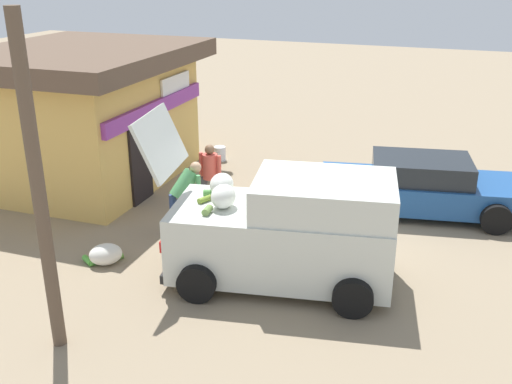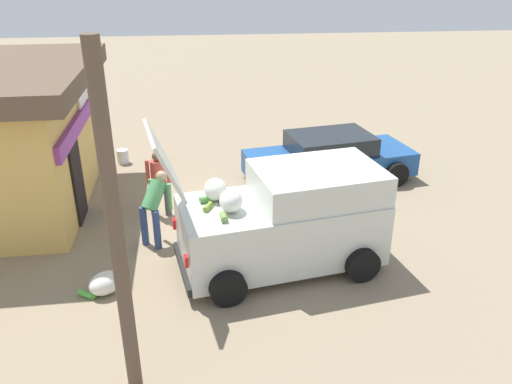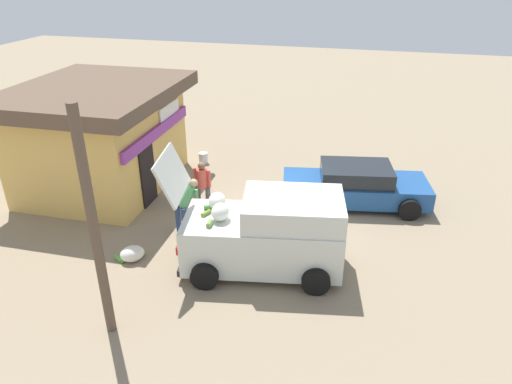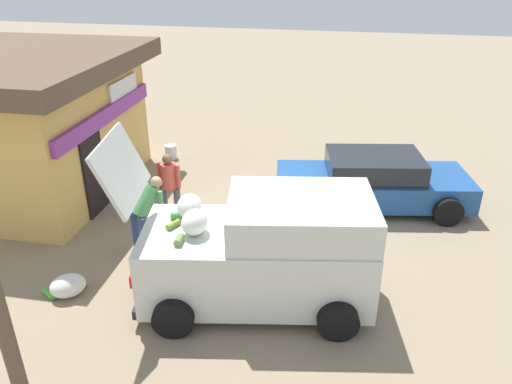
{
  "view_description": "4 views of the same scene",
  "coord_description": "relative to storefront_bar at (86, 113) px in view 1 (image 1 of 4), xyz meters",
  "views": [
    {
      "loc": [
        -10.98,
        -3.33,
        5.41
      ],
      "look_at": [
        -0.12,
        0.73,
        0.85
      ],
      "focal_mm": 41.61,
      "sensor_mm": 36.0,
      "label": 1
    },
    {
      "loc": [
        -10.6,
        0.96,
        5.64
      ],
      "look_at": [
        -0.78,
        -0.11,
        1.04
      ],
      "focal_mm": 36.04,
      "sensor_mm": 36.0,
      "label": 2
    },
    {
      "loc": [
        -11.55,
        -2.82,
        7.05
      ],
      "look_at": [
        -0.03,
        0.23,
        1.06
      ],
      "focal_mm": 33.1,
      "sensor_mm": 36.0,
      "label": 3
    },
    {
      "loc": [
        -8.99,
        -1.9,
        5.59
      ],
      "look_at": [
        -0.12,
        -0.05,
        1.15
      ],
      "focal_mm": 35.06,
      "sensor_mm": 36.0,
      "label": 4
    }
  ],
  "objects": [
    {
      "name": "storefront_bar",
      "position": [
        0.0,
        0.0,
        0.0
      ],
      "size": [
        5.88,
        4.97,
        3.41
      ],
      "color": "#E0B259",
      "rests_on": "ground_plane"
    },
    {
      "name": "paint_bucket",
      "position": [
        2.61,
        -2.52,
        -1.58
      ],
      "size": [
        0.34,
        0.34,
        0.41
      ],
      "primitive_type": "cylinder",
      "color": "silver",
      "rests_on": "ground_plane"
    },
    {
      "name": "unloaded_banana_pile",
      "position": [
        -3.87,
        -2.99,
        -1.6
      ],
      "size": [
        0.76,
        0.9,
        0.41
      ],
      "color": "silver",
      "rests_on": "ground_plane"
    },
    {
      "name": "delivery_van",
      "position": [
        -3.25,
        -6.43,
        -0.79
      ],
      "size": [
        2.72,
        4.51,
        2.98
      ],
      "color": "silver",
      "rests_on": "ground_plane"
    },
    {
      "name": "utility_pole",
      "position": [
        -6.26,
        -3.78,
        0.66
      ],
      "size": [
        0.2,
        0.2,
        4.89
      ],
      "primitive_type": "cylinder",
      "color": "brown",
      "rests_on": "ground_plane"
    },
    {
      "name": "parked_sedan",
      "position": [
        0.79,
        -8.27,
        -1.18
      ],
      "size": [
        2.73,
        4.72,
        1.29
      ],
      "color": "#1E4C8C",
      "rests_on": "ground_plane"
    },
    {
      "name": "customer_bending",
      "position": [
        -2.15,
        -3.82,
        -0.85
      ],
      "size": [
        0.73,
        0.69,
        1.55
      ],
      "color": "navy",
      "rests_on": "ground_plane"
    },
    {
      "name": "ground_plane",
      "position": [
        -1.27,
        -5.85,
        -1.79
      ],
      "size": [
        60.0,
        60.0,
        0.0
      ],
      "primitive_type": "plane",
      "color": "gray"
    },
    {
      "name": "vendor_standing",
      "position": [
        -0.87,
        -3.84,
        -0.86
      ],
      "size": [
        0.38,
        0.57,
        1.6
      ],
      "color": "#4C4C51",
      "rests_on": "ground_plane"
    }
  ]
}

